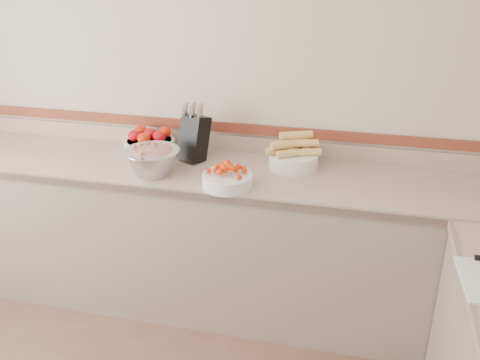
% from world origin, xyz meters
% --- Properties ---
extents(back_wall, '(4.00, 0.00, 4.00)m').
position_xyz_m(back_wall, '(0.00, 2.00, 1.30)').
color(back_wall, beige).
rests_on(back_wall, ground_plane).
extents(counter_back, '(4.00, 0.65, 1.08)m').
position_xyz_m(counter_back, '(0.00, 1.68, 0.45)').
color(counter_back, tan).
rests_on(counter_back, ground_plane).
extents(knife_block, '(0.20, 0.22, 0.35)m').
position_xyz_m(knife_block, '(-0.04, 1.80, 1.04)').
color(knife_block, black).
rests_on(knife_block, counter_back).
extents(tomato_bowl, '(0.31, 0.31, 0.15)m').
position_xyz_m(tomato_bowl, '(-0.34, 1.84, 0.96)').
color(tomato_bowl, white).
rests_on(tomato_bowl, counter_back).
extents(cherry_tomato_bowl, '(0.27, 0.27, 0.15)m').
position_xyz_m(cherry_tomato_bowl, '(0.25, 1.47, 0.95)').
color(cherry_tomato_bowl, white).
rests_on(cherry_tomato_bowl, counter_back).
extents(corn_bowl, '(0.31, 0.28, 0.21)m').
position_xyz_m(corn_bowl, '(0.55, 1.81, 0.97)').
color(corn_bowl, white).
rests_on(corn_bowl, counter_back).
extents(rhubarb_bowl, '(0.31, 0.31, 0.18)m').
position_xyz_m(rhubarb_bowl, '(-0.19, 1.53, 0.99)').
color(rhubarb_bowl, '#B2B2BA').
rests_on(rhubarb_bowl, counter_back).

